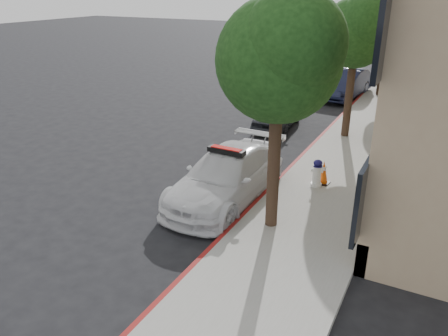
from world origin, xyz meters
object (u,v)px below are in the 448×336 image
police_car (226,176)px  traffic_cone (323,172)px  fire_hydrant (317,174)px  parked_car_far (345,84)px  parked_car_mid (277,113)px

police_car → traffic_cone: police_car is taller
fire_hydrant → traffic_cone: size_ratio=1.17×
police_car → traffic_cone: (2.28, 2.02, -0.21)m
parked_car_far → traffic_cone: bearing=-73.1°
traffic_cone → police_car: bearing=-138.5°
police_car → fire_hydrant: 2.77m
parked_car_mid → fire_hydrant: bearing=-64.3°
fire_hydrant → traffic_cone: bearing=61.9°
traffic_cone → parked_car_far: bearing=100.3°
parked_car_mid → fire_hydrant: (3.37, -5.46, -0.07)m
fire_hydrant → traffic_cone: (0.12, 0.31, -0.06)m
parked_car_far → fire_hydrant: (2.07, -12.29, -0.21)m
police_car → parked_car_far: (0.10, 14.00, 0.06)m
police_car → parked_car_mid: bearing=100.6°
parked_car_far → traffic_cone: size_ratio=6.46×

